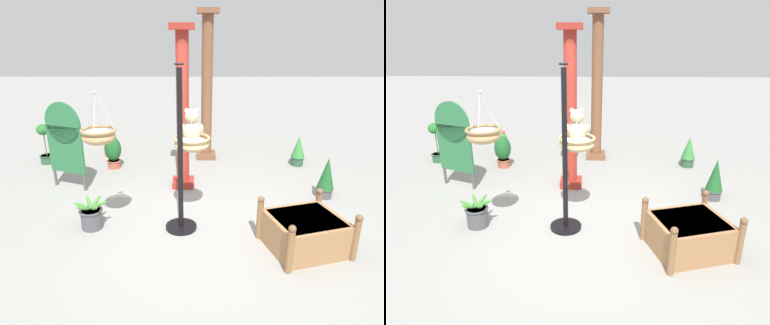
% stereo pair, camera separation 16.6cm
% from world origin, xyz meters
% --- Properties ---
extents(ground_plane, '(40.00, 40.00, 0.00)m').
position_xyz_m(ground_plane, '(0.00, 0.00, 0.00)').
color(ground_plane, gray).
extents(display_pole_central, '(0.44, 0.44, 2.27)m').
position_xyz_m(display_pole_central, '(-0.18, -0.06, 0.69)').
color(display_pole_central, black).
rests_on(display_pole_central, ground).
extents(hanging_basket_with_teddy, '(0.52, 0.52, 0.56)m').
position_xyz_m(hanging_basket_with_teddy, '(-0.03, 0.19, 1.19)').
color(hanging_basket_with_teddy, tan).
extents(teddy_bear, '(0.33, 0.29, 0.48)m').
position_xyz_m(teddy_bear, '(-0.03, 0.21, 1.40)').
color(teddy_bear, beige).
extents(hanging_basket_left_high, '(0.45, 0.45, 0.66)m').
position_xyz_m(hanging_basket_left_high, '(-1.18, -0.22, 1.41)').
color(hanging_basket_left_high, tan).
extents(greenhouse_pillar_left, '(0.44, 0.44, 3.10)m').
position_xyz_m(greenhouse_pillar_left, '(0.29, 2.99, 1.50)').
color(greenhouse_pillar_left, brown).
rests_on(greenhouse_pillar_left, ground).
extents(greenhouse_pillar_right, '(0.41, 0.41, 2.77)m').
position_xyz_m(greenhouse_pillar_right, '(-0.19, 1.42, 1.33)').
color(greenhouse_pillar_right, '#9E2D23').
rests_on(greenhouse_pillar_right, ground).
extents(wooden_planter_box, '(1.14, 1.06, 0.62)m').
position_xyz_m(wooden_planter_box, '(1.40, -0.56, 0.24)').
color(wooden_planter_box, '#9E7047').
rests_on(wooden_planter_box, ground).
extents(potted_plant_fern_front, '(0.47, 0.43, 0.43)m').
position_xyz_m(potted_plant_fern_front, '(-1.45, -0.05, 0.18)').
color(potted_plant_fern_front, '#4C4C51').
rests_on(potted_plant_fern_front, ground).
extents(potted_plant_bushy_green, '(0.31, 0.31, 0.56)m').
position_xyz_m(potted_plant_bushy_green, '(-1.90, 3.13, 0.28)').
color(potted_plant_bushy_green, '#BC6042').
rests_on(potted_plant_bushy_green, ground).
extents(potted_plant_small_succulent, '(0.33, 0.33, 0.66)m').
position_xyz_m(potted_plant_small_succulent, '(-1.65, 2.33, 0.35)').
color(potted_plant_small_succulent, '#AD563D').
rests_on(potted_plant_small_succulent, ground).
extents(potted_plant_conical_shrub, '(0.29, 0.29, 0.63)m').
position_xyz_m(potted_plant_conical_shrub, '(2.20, 2.49, 0.32)').
color(potted_plant_conical_shrub, '#2D5638').
rests_on(potted_plant_conical_shrub, ground).
extents(potted_plant_trailing_ivy, '(0.28, 0.28, 0.70)m').
position_xyz_m(potted_plant_trailing_ivy, '(2.22, 0.94, 0.35)').
color(potted_plant_trailing_ivy, '#4C4C51').
rests_on(potted_plant_trailing_ivy, ground).
extents(potted_plant_broad_leaf, '(0.30, 0.30, 0.86)m').
position_xyz_m(potted_plant_broad_leaf, '(-3.15, 2.62, 0.42)').
color(potted_plant_broad_leaf, '#2D5638').
rests_on(potted_plant_broad_leaf, ground).
extents(display_sign_board, '(0.69, 0.30, 1.55)m').
position_xyz_m(display_sign_board, '(-2.22, 1.33, 0.91)').
color(display_sign_board, '#286B3D').
rests_on(display_sign_board, ground).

